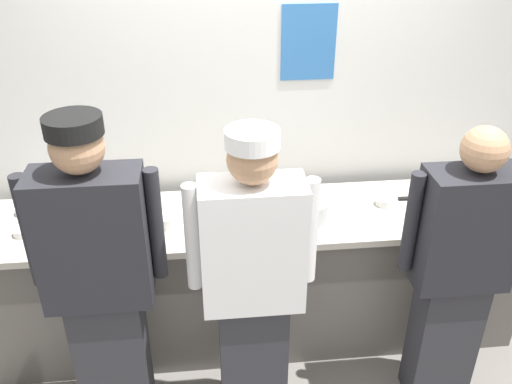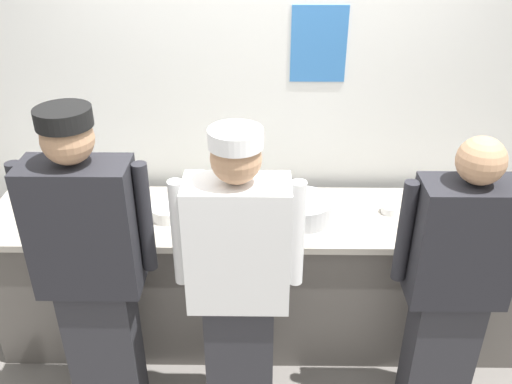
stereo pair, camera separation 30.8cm
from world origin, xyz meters
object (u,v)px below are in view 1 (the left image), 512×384
ramekin_yellow_sauce (384,201)px  ramekin_red_sauce (24,210)px  sheet_tray (79,225)px  mixing_bowl_steel (302,206)px  chefs_knife (417,198)px  chef_far_right (458,269)px  ramekin_orange_sauce (23,231)px  chef_near_left (100,279)px  chef_center (253,284)px  squeeze_bottle_primary (219,212)px  ramekin_green_sauce (495,215)px  deli_cup (257,200)px  plate_stack_front (167,218)px

ramekin_yellow_sauce → ramekin_red_sauce: size_ratio=1.03×
sheet_tray → mixing_bowl_steel: bearing=-0.3°
sheet_tray → chefs_knife: 1.99m
chef_far_right → ramekin_red_sauce: 2.42m
ramekin_orange_sauce → ramekin_yellow_sauce: (2.06, 0.11, 0.00)m
chef_near_left → chef_center: chef_near_left is taller
chef_far_right → chef_near_left: bearing=-179.9°
squeeze_bottle_primary → ramekin_green_sauce: 1.58m
ramekin_yellow_sauce → sheet_tray: bearing=-178.0°
chef_center → ramekin_green_sauce: chef_center is taller
chefs_knife → deli_cup: bearing=-180.0°
deli_cup → ramekin_orange_sauce: bearing=-173.2°
chef_near_left → squeeze_bottle_primary: chef_near_left is taller
chef_near_left → ramekin_red_sauce: size_ratio=18.26×
chef_far_right → chef_center: bearing=-176.6°
squeeze_bottle_primary → ramekin_yellow_sauce: squeeze_bottle_primary is taller
squeeze_bottle_primary → ramekin_yellow_sauce: (0.99, 0.15, -0.08)m
chefs_knife → plate_stack_front: bearing=-175.6°
squeeze_bottle_primary → deli_cup: size_ratio=2.02×
chef_far_right → chefs_knife: bearing=87.8°
ramekin_red_sauce → chefs_knife: 2.34m
chef_near_left → mixing_bowl_steel: size_ratio=5.25×
ramekin_green_sauce → chef_near_left: bearing=-169.3°
ramekin_yellow_sauce → ramekin_red_sauce: 2.12m
deli_cup → mixing_bowl_steel: bearing=-24.9°
plate_stack_front → ramekin_orange_sauce: size_ratio=1.81×
chef_center → mixing_bowl_steel: bearing=60.7°
chef_near_left → sheet_tray: chef_near_left is taller
ramekin_red_sauce → mixing_bowl_steel: bearing=-6.6°
chef_center → mixing_bowl_steel: chef_center is taller
ramekin_red_sauce → chef_center: bearing=-32.3°
deli_cup → chefs_knife: bearing=0.0°
chefs_knife → ramekin_yellow_sauce: bearing=-168.1°
ramekin_yellow_sauce → chef_center: bearing=-141.5°
sheet_tray → ramekin_green_sauce: ramekin_green_sauce is taller
chef_far_right → squeeze_bottle_primary: bearing=158.3°
chef_far_right → ramekin_green_sauce: 0.56m
chef_center → ramekin_red_sauce: size_ratio=17.58×
chef_center → chefs_knife: size_ratio=6.20×
chef_near_left → ramekin_orange_sauce: (-0.49, 0.51, -0.03)m
plate_stack_front → ramekin_green_sauce: size_ratio=2.22×
sheet_tray → ramekin_red_sauce: size_ratio=4.44×
chef_center → ramekin_green_sauce: 1.52m
ramekin_red_sauce → ramekin_green_sauce: bearing=-7.0°
sheet_tray → chef_near_left: bearing=-70.4°
chef_near_left → ramekin_orange_sauce: 0.71m
sheet_tray → ramekin_yellow_sauce: 1.77m
chef_near_left → ramekin_yellow_sauce: size_ratio=17.68×
ramekin_green_sauce → chefs_knife: size_ratio=0.32×
chef_center → ramekin_yellow_sauce: chef_center is taller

